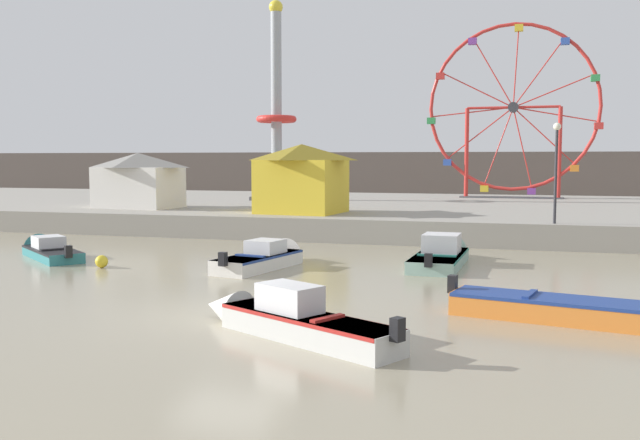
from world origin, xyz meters
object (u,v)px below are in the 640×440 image
object	(u,v)px
motorboat_orange_hull	(601,312)
carnival_booth_yellow_awning	(302,177)
motorboat_pale_grey	(283,318)
motorboat_white_red_stripe	(271,257)
motorboat_teal_painted	(46,250)
promenade_lamp_near	(556,158)
motorboat_seafoam	(444,254)
drop_tower_steel_tower	(276,119)
carnival_booth_white_ticket	(138,179)
ferris_wheel_red_frame	(513,111)
mooring_buoy_orange	(102,261)

from	to	relation	value
motorboat_orange_hull	carnival_booth_yellow_awning	world-z (taller)	carnival_booth_yellow_awning
motorboat_pale_grey	motorboat_white_red_stripe	bearing A→B (deg)	-39.81
motorboat_teal_painted	motorboat_pale_grey	bearing A→B (deg)	-177.12
carnival_booth_yellow_awning	promenade_lamp_near	distance (m)	12.22
motorboat_teal_painted	carnival_booth_yellow_awning	bearing A→B (deg)	-86.82
motorboat_seafoam	motorboat_orange_hull	bearing A→B (deg)	-151.46
carnival_booth_yellow_awning	motorboat_white_red_stripe	bearing A→B (deg)	-73.23
carnival_booth_yellow_awning	promenade_lamp_near	world-z (taller)	promenade_lamp_near
drop_tower_steel_tower	promenade_lamp_near	xyz separation A→B (m)	(16.94, -12.99, -2.59)
motorboat_seafoam	motorboat_pale_grey	distance (m)	11.91
motorboat_orange_hull	carnival_booth_white_ticket	size ratio (longest dim) A/B	1.28
ferris_wheel_red_frame	mooring_buoy_orange	size ratio (longest dim) A/B	26.98
motorboat_seafoam	mooring_buoy_orange	size ratio (longest dim) A/B	13.47
motorboat_white_red_stripe	motorboat_pale_grey	bearing A→B (deg)	-146.67
motorboat_white_red_stripe	motorboat_pale_grey	world-z (taller)	motorboat_pale_grey
motorboat_seafoam	promenade_lamp_near	bearing A→B (deg)	-37.45
motorboat_white_red_stripe	mooring_buoy_orange	xyz separation A→B (m)	(-5.49, -2.07, -0.10)
motorboat_pale_grey	promenade_lamp_near	world-z (taller)	promenade_lamp_near
motorboat_white_red_stripe	motorboat_seafoam	distance (m)	6.32
motorboat_seafoam	ferris_wheel_red_frame	world-z (taller)	ferris_wheel_red_frame
drop_tower_steel_tower	carnival_booth_yellow_awning	xyz separation A→B (m)	(5.05, -10.35, -3.52)
carnival_booth_yellow_awning	promenade_lamp_near	xyz separation A→B (m)	(11.89, -2.64, 0.93)
motorboat_orange_hull	mooring_buoy_orange	distance (m)	16.32
motorboat_teal_painted	drop_tower_steel_tower	world-z (taller)	drop_tower_steel_tower
motorboat_orange_hull	ferris_wheel_red_frame	xyz separation A→B (m)	(-2.68, 33.27, 6.75)
motorboat_pale_grey	mooring_buoy_orange	world-z (taller)	motorboat_pale_grey
carnival_booth_yellow_awning	mooring_buoy_orange	distance (m)	13.00
motorboat_seafoam	carnival_booth_yellow_awning	size ratio (longest dim) A/B	1.32
carnival_booth_white_ticket	promenade_lamp_near	size ratio (longest dim) A/B	1.18
motorboat_pale_grey	motorboat_orange_hull	distance (m)	7.22
motorboat_orange_hull	ferris_wheel_red_frame	distance (m)	34.06
motorboat_orange_hull	carnival_booth_yellow_awning	distance (m)	20.81
motorboat_white_red_stripe	carnival_booth_white_ticket	bearing A→B (deg)	58.15
carnival_booth_white_ticket	drop_tower_steel_tower	bearing A→B (deg)	68.00
motorboat_seafoam	carnival_booth_yellow_awning	world-z (taller)	carnival_booth_yellow_awning
motorboat_seafoam	drop_tower_steel_tower	distance (m)	22.94
promenade_lamp_near	motorboat_orange_hull	bearing A→B (deg)	-87.79
motorboat_white_red_stripe	motorboat_orange_hull	distance (m)	12.05
motorboat_teal_painted	motorboat_white_red_stripe	xyz separation A→B (m)	(9.25, 0.13, 0.06)
carnival_booth_white_ticket	motorboat_teal_painted	bearing A→B (deg)	-72.04
carnival_booth_white_ticket	mooring_buoy_orange	world-z (taller)	carnival_booth_white_ticket
motorboat_seafoam	ferris_wheel_red_frame	size ratio (longest dim) A/B	0.50
motorboat_seafoam	carnival_booth_white_ticket	distance (m)	19.79
motorboat_teal_painted	drop_tower_steel_tower	size ratio (longest dim) A/B	0.36
motorboat_seafoam	motorboat_pale_grey	xyz separation A→B (m)	(-2.10, -11.73, 0.05)
carnival_booth_yellow_awning	mooring_buoy_orange	xyz separation A→B (m)	(-3.34, -12.29, -2.64)
motorboat_orange_hull	ferris_wheel_red_frame	bearing A→B (deg)	106.57
motorboat_teal_painted	motorboat_seafoam	xyz separation A→B (m)	(15.00, 2.76, 0.06)
motorboat_white_red_stripe	drop_tower_steel_tower	xyz separation A→B (m)	(-7.20, 20.57, 6.06)
mooring_buoy_orange	carnival_booth_yellow_awning	bearing A→B (deg)	74.78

